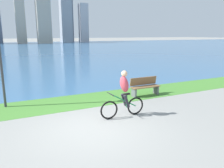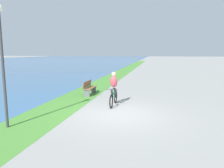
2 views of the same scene
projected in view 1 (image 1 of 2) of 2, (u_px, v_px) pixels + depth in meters
ground_plane at (91, 129)px, 7.15m from camera, size 300.00×300.00×0.00m
grass_strip_bayside at (67, 103)px, 9.83m from camera, size 120.00×2.24×0.01m
bay_water_surface at (16, 49)px, 44.38m from camera, size 300.00×76.46×0.00m
cyclist_lead at (124, 94)px, 8.01m from camera, size 1.77×0.52×1.71m
bench_near_path at (145, 86)px, 10.92m from camera, size 1.50×0.47×0.90m
city_skyline_far_shore at (25, 14)px, 70.58m from camera, size 43.80×12.15×25.13m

